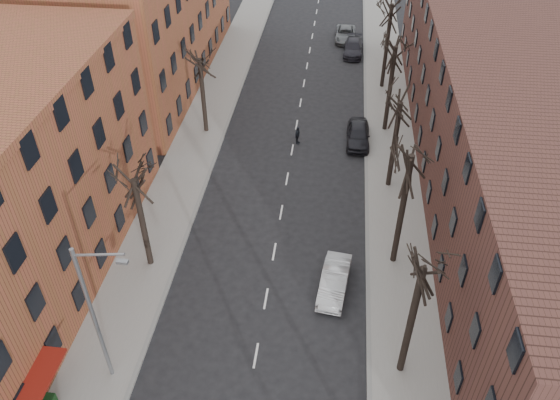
% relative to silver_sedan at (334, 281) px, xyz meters
% --- Properties ---
extents(sidewalk_left, '(4.00, 90.00, 0.15)m').
position_rel_silver_sedan_xyz_m(sidewalk_left, '(-11.95, 17.79, -0.65)').
color(sidewalk_left, gray).
rests_on(sidewalk_left, ground).
extents(sidewalk_right, '(4.00, 90.00, 0.15)m').
position_rel_silver_sedan_xyz_m(sidewalk_right, '(4.05, 17.79, -0.65)').
color(sidewalk_right, gray).
rests_on(sidewalk_right, ground).
extents(building_left_far, '(12.00, 28.00, 14.00)m').
position_rel_silver_sedan_xyz_m(building_left_far, '(-19.95, 26.79, 6.28)').
color(building_left_far, brown).
rests_on(building_left_far, ground).
extents(building_right, '(12.00, 50.00, 10.00)m').
position_rel_silver_sedan_xyz_m(building_right, '(12.05, 12.79, 4.28)').
color(building_right, '#482821').
rests_on(building_right, ground).
extents(tree_right_b, '(5.20, 5.20, 10.80)m').
position_rel_silver_sedan_xyz_m(tree_right_b, '(3.65, -5.21, -0.72)').
color(tree_right_b, black).
rests_on(tree_right_b, ground).
extents(tree_right_c, '(5.20, 5.20, 11.60)m').
position_rel_silver_sedan_xyz_m(tree_right_c, '(3.65, 2.79, -0.72)').
color(tree_right_c, black).
rests_on(tree_right_c, ground).
extents(tree_right_d, '(5.20, 5.20, 10.00)m').
position_rel_silver_sedan_xyz_m(tree_right_d, '(3.65, 10.79, -0.72)').
color(tree_right_d, black).
rests_on(tree_right_d, ground).
extents(tree_right_e, '(5.20, 5.20, 10.80)m').
position_rel_silver_sedan_xyz_m(tree_right_e, '(3.65, 18.79, -0.72)').
color(tree_right_e, black).
rests_on(tree_right_e, ground).
extents(tree_right_f, '(5.20, 5.20, 11.60)m').
position_rel_silver_sedan_xyz_m(tree_right_f, '(3.65, 26.79, -0.72)').
color(tree_right_f, black).
rests_on(tree_right_f, ground).
extents(tree_left_a, '(5.20, 5.20, 9.50)m').
position_rel_silver_sedan_xyz_m(tree_left_a, '(-11.55, 0.79, -0.72)').
color(tree_left_a, black).
rests_on(tree_left_a, ground).
extents(tree_left_b, '(5.20, 5.20, 9.50)m').
position_rel_silver_sedan_xyz_m(tree_left_b, '(-11.55, 16.79, -0.72)').
color(tree_left_b, black).
rests_on(tree_left_b, ground).
extents(streetlight, '(2.45, 0.22, 9.03)m').
position_rel_silver_sedan_xyz_m(streetlight, '(-10.98, -7.21, 4.29)').
color(streetlight, slate).
rests_on(streetlight, ground).
extents(silver_sedan, '(2.04, 4.55, 1.45)m').
position_rel_silver_sedan_xyz_m(silver_sedan, '(0.00, 0.00, 0.00)').
color(silver_sedan, '#ABAEB2').
rests_on(silver_sedan, ground).
extents(parked_car_near, '(1.88, 4.67, 1.59)m').
position_rel_silver_sedan_xyz_m(parked_car_near, '(1.35, 16.51, 0.07)').
color(parked_car_near, black).
rests_on(parked_car_near, ground).
extents(parked_car_mid, '(2.20, 4.97, 1.42)m').
position_rel_silver_sedan_xyz_m(parked_car_mid, '(0.76, 34.34, -0.01)').
color(parked_car_mid, black).
rests_on(parked_car_mid, ground).
extents(parked_car_far, '(2.26, 4.89, 1.36)m').
position_rel_silver_sedan_xyz_m(parked_car_far, '(-0.15, 38.09, -0.05)').
color(parked_car_far, slate).
rests_on(parked_car_far, ground).
extents(pedestrian_crossing, '(0.63, 0.98, 1.55)m').
position_rel_silver_sedan_xyz_m(pedestrian_crossing, '(-3.63, 15.83, 0.05)').
color(pedestrian_crossing, black).
rests_on(pedestrian_crossing, ground).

